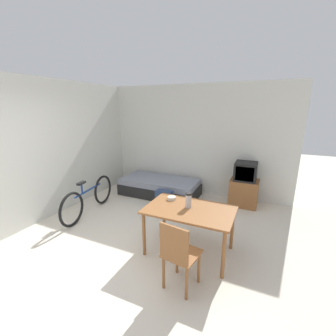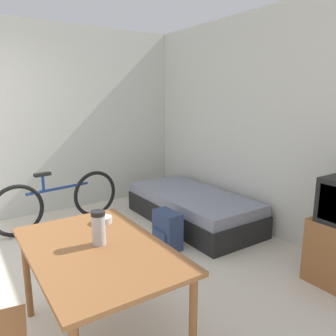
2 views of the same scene
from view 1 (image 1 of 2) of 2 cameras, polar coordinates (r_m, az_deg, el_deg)
ground_plane at (r=3.53m, az=-15.54°, el=-23.25°), size 20.00×20.00×0.00m
wall_back at (r=5.75m, az=5.03°, el=7.08°), size 5.06×0.06×2.70m
wall_left at (r=5.46m, az=-22.32°, el=5.56°), size 0.06×4.29×2.70m
daybed at (r=5.71m, az=-2.09°, el=-4.81°), size 1.95×0.93×0.41m
tv at (r=5.30m, az=18.81°, el=-4.24°), size 0.61×0.47×1.00m
dining_table at (r=3.40m, az=5.50°, el=-11.46°), size 1.29×0.82×0.72m
wooden_chair at (r=2.81m, az=2.59°, el=-20.80°), size 0.46×0.46×0.91m
bicycle at (r=4.97m, az=-19.45°, el=-7.18°), size 0.30×1.71×0.75m
thermos_flask at (r=3.35m, az=5.22°, el=-7.95°), size 0.09×0.09×0.23m
mate_bowl at (r=3.65m, az=0.95°, el=-7.64°), size 0.14×0.14×0.05m
backpack at (r=4.93m, az=-1.00°, el=-8.09°), size 0.36×0.22×0.42m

